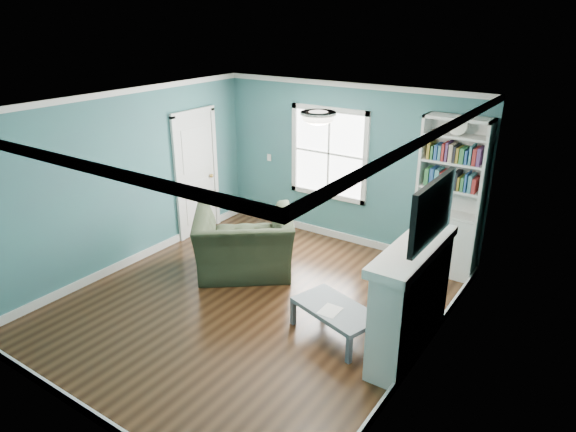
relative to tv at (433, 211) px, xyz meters
The scene contains 13 objects.
floor 2.80m from the tv, behind, with size 5.00×5.00×0.00m, color black.
room_walls 2.21m from the tv, behind, with size 5.00×5.00×5.00m.
trim 2.26m from the tv, behind, with size 4.50×5.00×2.60m.
window 3.40m from the tv, 137.57° to the left, with size 1.40×0.06×1.50m.
bookshelf 2.29m from the tv, 101.57° to the left, with size 0.90×0.35×2.31m.
fireplace 1.10m from the tv, behind, with size 0.44×1.58×1.30m.
tv is the anchor object (origin of this frame).
door 4.63m from the tv, 164.80° to the left, with size 0.12×0.98×2.17m.
ceiling_fixture 1.54m from the tv, behind, with size 0.38×0.38×0.15m.
light_switch 4.38m from the tv, 148.30° to the left, with size 0.08×0.01×0.12m, color white.
recliner 3.07m from the tv, behind, with size 1.39×0.90×1.21m, color black.
coffee_table 1.70m from the tv, 168.64° to the right, with size 1.14×0.83×0.37m.
paper_sheet 1.69m from the tv, 163.16° to the right, with size 0.21×0.27×0.00m, color white.
Camera 1 is at (3.68, -4.59, 3.58)m, focal length 32.00 mm.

